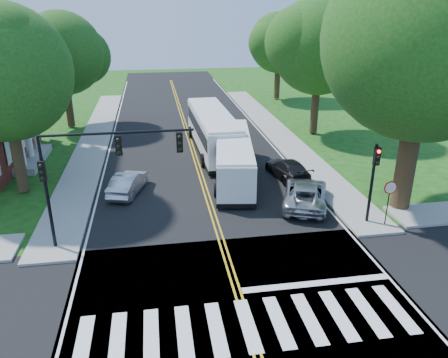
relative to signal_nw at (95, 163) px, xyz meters
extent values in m
plane|color=#154310|center=(5.86, -6.43, -4.38)|extent=(140.00, 140.00, 0.00)
cube|color=black|center=(5.86, 11.57, -4.37)|extent=(14.00, 96.00, 0.01)
cube|color=black|center=(5.86, -6.43, -4.37)|extent=(60.00, 12.00, 0.01)
cube|color=gold|center=(5.86, 15.57, -4.36)|extent=(0.36, 70.00, 0.01)
cube|color=silver|center=(-0.94, 15.57, -4.36)|extent=(0.12, 70.00, 0.01)
cube|color=silver|center=(12.66, 15.57, -4.36)|extent=(0.12, 70.00, 0.01)
cube|color=silver|center=(5.86, -6.93, -4.36)|extent=(12.60, 3.00, 0.01)
cube|color=silver|center=(9.36, -4.83, -4.36)|extent=(6.60, 0.40, 0.01)
cube|color=gray|center=(-2.44, 18.57, -4.30)|extent=(2.60, 40.00, 0.15)
cube|color=gray|center=(14.16, 18.57, -4.30)|extent=(2.60, 40.00, 0.15)
cylinder|color=#322014|center=(16.86, 1.57, -1.23)|extent=(1.10, 1.10, 6.00)
sphere|color=#35651E|center=(16.86, 1.57, 5.28)|extent=(10.80, 10.80, 10.80)
cylinder|color=#322014|center=(-5.64, 7.57, -1.83)|extent=(0.70, 0.70, 4.80)
sphere|color=#35651E|center=(-5.64, 7.57, 3.17)|extent=(8.00, 8.00, 8.00)
cylinder|color=#322014|center=(-5.14, 23.57, -2.03)|extent=(0.70, 0.70, 4.40)
sphere|color=#35651E|center=(-5.14, 23.57, 2.64)|extent=(7.60, 7.60, 7.60)
cylinder|color=#322014|center=(17.36, 17.57, -1.73)|extent=(0.70, 0.70, 5.00)
sphere|color=#35651E|center=(17.36, 17.57, 3.50)|extent=(8.40, 8.40, 8.40)
cylinder|color=#322014|center=(18.36, 33.57, -2.03)|extent=(0.70, 0.70, 4.40)
sphere|color=#35651E|center=(18.36, 33.57, 2.51)|extent=(7.20, 7.20, 7.20)
cube|color=silver|center=(-6.54, 13.57, 0.02)|extent=(1.40, 6.00, 0.45)
cube|color=gray|center=(-6.54, 13.57, -4.13)|extent=(1.80, 6.00, 0.50)
cylinder|color=silver|center=(-6.54, 11.37, -2.28)|extent=(0.50, 0.50, 4.20)
cylinder|color=silver|center=(-6.54, 13.57, -2.28)|extent=(0.50, 0.50, 4.20)
cylinder|color=silver|center=(-6.54, 15.77, -2.28)|extent=(0.50, 0.50, 4.20)
cylinder|color=black|center=(-2.34, 0.07, -1.93)|extent=(0.16, 0.16, 4.60)
cube|color=black|center=(-2.34, -0.08, -0.23)|extent=(0.30, 0.22, 0.95)
sphere|color=black|center=(-2.34, -0.22, 0.07)|extent=(0.18, 0.18, 0.18)
cylinder|color=black|center=(1.16, 0.07, 1.37)|extent=(7.00, 0.12, 0.12)
cube|color=black|center=(1.16, -0.08, 0.82)|extent=(0.30, 0.22, 0.95)
cube|color=black|center=(3.96, -0.08, 0.82)|extent=(0.30, 0.22, 0.95)
cylinder|color=black|center=(14.06, 0.07, -2.03)|extent=(0.16, 0.16, 4.40)
cube|color=black|center=(14.06, -0.08, -0.43)|extent=(0.30, 0.22, 0.95)
sphere|color=#FF0A05|center=(14.06, -0.22, -0.13)|extent=(0.18, 0.18, 0.18)
cylinder|color=black|center=(14.86, -0.43, -3.13)|extent=(0.06, 0.06, 2.20)
cylinder|color=#A50A07|center=(14.86, -0.46, -2.08)|extent=(0.76, 0.04, 0.76)
cube|color=silver|center=(8.07, 8.03, -2.96)|extent=(3.89, 10.91, 2.49)
cube|color=black|center=(8.07, 8.03, -2.51)|extent=(3.85, 10.18, 0.86)
cube|color=black|center=(8.88, 13.36, -2.65)|extent=(2.21, 0.43, 1.45)
cube|color=orange|center=(8.88, 13.36, -1.83)|extent=(1.54, 0.33, 0.29)
cube|color=black|center=(8.07, 8.03, -4.07)|extent=(3.96, 11.01, 0.27)
cube|color=silver|center=(8.07, 8.03, -1.67)|extent=(3.80, 10.58, 0.20)
cylinder|color=black|center=(9.77, 11.34, -3.93)|extent=(0.42, 0.90, 0.87)
cylinder|color=black|center=(7.44, 11.70, -3.93)|extent=(0.42, 0.90, 0.87)
cylinder|color=black|center=(8.74, 4.63, -3.93)|extent=(0.42, 0.90, 0.87)
cylinder|color=black|center=(6.42, 4.99, -3.93)|extent=(0.42, 0.90, 0.87)
cube|color=silver|center=(7.50, 14.24, -2.77)|extent=(2.96, 12.24, 2.84)
cube|color=black|center=(7.50, 14.24, -2.25)|extent=(3.01, 11.39, 0.98)
cube|color=black|center=(7.33, 20.38, -2.41)|extent=(2.53, 0.17, 1.65)
cube|color=orange|center=(7.33, 20.38, -1.48)|extent=(1.76, 0.15, 0.33)
cube|color=black|center=(7.50, 14.24, -4.03)|extent=(3.02, 12.34, 0.31)
cube|color=silver|center=(7.50, 14.24, -1.29)|extent=(2.90, 11.88, 0.23)
cylinder|color=black|center=(8.73, 18.30, -3.87)|extent=(0.36, 1.00, 0.99)
cylinder|color=black|center=(6.04, 18.23, -3.87)|extent=(0.36, 1.00, 0.99)
cylinder|color=black|center=(8.94, 10.57, -3.87)|extent=(0.36, 1.00, 0.99)
cylinder|color=black|center=(6.26, 10.49, -3.87)|extent=(0.36, 1.00, 0.99)
imported|color=#B5B6BC|center=(0.98, 6.40, -3.68)|extent=(2.62, 4.39, 1.37)
imported|color=#A5A7AC|center=(11.46, 2.87, -3.64)|extent=(4.16, 5.78, 1.46)
imported|color=black|center=(11.75, 7.32, -3.71)|extent=(2.51, 4.78, 1.32)
camera|label=1|loc=(2.83, -19.78, 6.85)|focal=35.00mm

